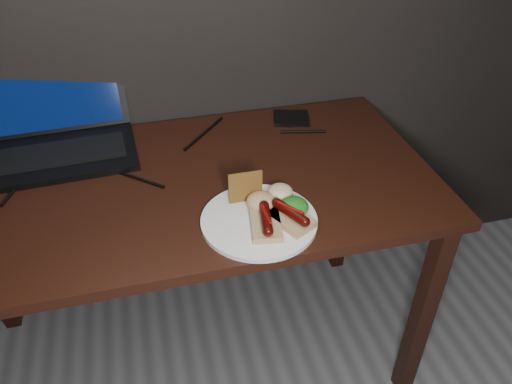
{
  "coord_description": "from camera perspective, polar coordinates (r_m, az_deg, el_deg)",
  "views": [
    {
      "loc": [
        -0.06,
        0.27,
        1.53
      ],
      "look_at": [
        0.17,
        1.19,
        0.82
      ],
      "focal_mm": 35.0,
      "sensor_mm": 36.0,
      "label": 1
    }
  ],
  "objects": [
    {
      "name": "coleslaw_mound",
      "position": [
        1.26,
        2.79,
        0.01
      ],
      "size": [
        0.06,
        0.06,
        0.04
      ],
      "primitive_type": "ellipsoid",
      "color": "beige",
      "rests_on": "plate"
    },
    {
      "name": "bread_sausage_center",
      "position": [
        1.17,
        1.14,
        -3.43
      ],
      "size": [
        0.09,
        0.12,
        0.04
      ],
      "color": "tan",
      "rests_on": "plate"
    },
    {
      "name": "hard_drive",
      "position": [
        1.63,
        4.05,
        8.38
      ],
      "size": [
        0.13,
        0.11,
        0.02
      ],
      "primitive_type": "cube",
      "rotation": [
        0.0,
        0.0,
        -0.26
      ],
      "color": "black",
      "rests_on": "desk"
    },
    {
      "name": "laptop",
      "position": [
        1.57,
        -21.55,
        6.36
      ],
      "size": [
        0.43,
        0.37,
        0.25
      ],
      "color": "black",
      "rests_on": "desk"
    },
    {
      "name": "crispbread",
      "position": [
        1.23,
        -1.22,
        0.57
      ],
      "size": [
        0.09,
        0.01,
        0.08
      ],
      "primitive_type": "cube",
      "color": "#9A652A",
      "rests_on": "plate"
    },
    {
      "name": "salsa_mound",
      "position": [
        1.22,
        0.56,
        -1.07
      ],
      "size": [
        0.07,
        0.07,
        0.04
      ],
      "primitive_type": "ellipsoid",
      "color": "#9C2B0F",
      "rests_on": "plate"
    },
    {
      "name": "desk",
      "position": [
        1.41,
        -8.69,
        -1.78
      ],
      "size": [
        1.4,
        0.7,
        0.75
      ],
      "color": "black",
      "rests_on": "ground"
    },
    {
      "name": "plate",
      "position": [
        1.21,
        0.35,
        -3.26
      ],
      "size": [
        0.35,
        0.35,
        0.01
      ],
      "primitive_type": "cylinder",
      "rotation": [
        0.0,
        0.0,
        -0.3
      ],
      "color": "white",
      "rests_on": "desk"
    },
    {
      "name": "desk_cables",
      "position": [
        1.47,
        -10.6,
        4.13
      ],
      "size": [
        0.93,
        0.34,
        0.01
      ],
      "color": "black",
      "rests_on": "desk"
    },
    {
      "name": "bread_sausage_right",
      "position": [
        1.19,
        3.92,
        -2.74
      ],
      "size": [
        0.12,
        0.13,
        0.04
      ],
      "color": "tan",
      "rests_on": "plate"
    },
    {
      "name": "salad_greens",
      "position": [
        1.21,
        4.41,
        -1.67
      ],
      "size": [
        0.07,
        0.07,
        0.04
      ],
      "primitive_type": "ellipsoid",
      "color": "#186213",
      "rests_on": "plate"
    }
  ]
}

